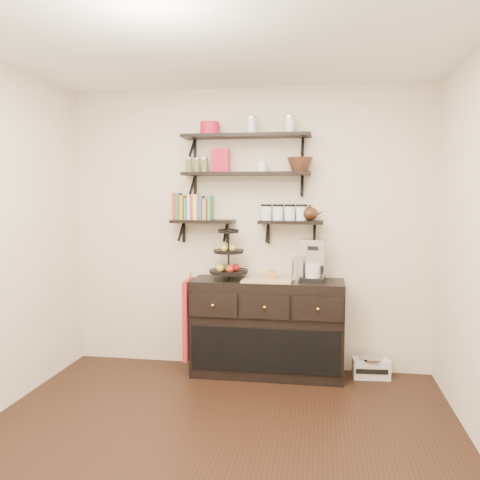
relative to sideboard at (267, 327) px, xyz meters
name	(u,v)px	position (x,y,z in m)	size (l,w,h in m)	color
floor	(210,453)	(-0.22, -1.51, -0.45)	(3.50, 3.50, 0.00)	black
ceiling	(207,29)	(-0.22, -1.51, 2.25)	(3.50, 3.50, 0.02)	white
back_wall	(248,230)	(-0.22, 0.24, 0.90)	(3.50, 0.02, 2.70)	silver
shelf_top	(246,136)	(-0.22, 0.10, 1.78)	(1.20, 0.27, 0.23)	black
shelf_mid	(246,174)	(-0.22, 0.10, 1.43)	(1.20, 0.27, 0.23)	black
shelf_low_left	(203,222)	(-0.64, 0.12, 0.98)	(0.60, 0.25, 0.23)	black
shelf_low_right	(291,223)	(0.20, 0.12, 0.98)	(0.60, 0.25, 0.23)	black
cookbooks	(194,208)	(-0.73, 0.12, 1.11)	(0.36, 0.15, 0.26)	red
glass_canisters	(284,213)	(0.14, 0.12, 1.06)	(0.43, 0.10, 0.13)	silver
sideboard	(267,327)	(0.00, 0.00, 0.00)	(1.40, 0.50, 0.92)	black
fruit_stand	(229,260)	(-0.36, 0.00, 0.63)	(0.36, 0.36, 0.53)	black
candle	(272,274)	(0.04, 0.00, 0.50)	(0.08, 0.08, 0.08)	#B36D29
coffee_maker	(313,261)	(0.41, 0.03, 0.63)	(0.23, 0.23, 0.39)	black
thermal_carafe	(298,269)	(0.28, -0.02, 0.56)	(0.11, 0.11, 0.22)	silver
apron	(189,319)	(-0.73, -0.10, 0.08)	(0.04, 0.32, 0.74)	maroon
radio	(371,367)	(0.96, 0.06, -0.35)	(0.34, 0.24, 0.20)	silver
recipe_box	(220,160)	(-0.46, 0.10, 1.56)	(0.16, 0.06, 0.22)	#B9152E
walnut_bowl	(300,165)	(0.28, 0.10, 1.51)	(0.24, 0.24, 0.13)	black
ramekins	(262,167)	(-0.07, 0.10, 1.50)	(0.09, 0.09, 0.10)	white
teapot	(310,212)	(0.38, 0.12, 1.07)	(0.20, 0.15, 0.15)	#371D10
red_pot	(210,128)	(-0.56, 0.10, 1.86)	(0.18, 0.18, 0.12)	#B9152E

